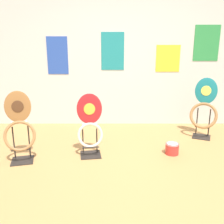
% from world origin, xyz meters
% --- Properties ---
extents(ground_plane, '(14.00, 14.00, 0.00)m').
position_xyz_m(ground_plane, '(0.00, 0.00, 0.00)').
color(ground_plane, '#B7844C').
extents(wall_back, '(8.00, 0.07, 2.60)m').
position_xyz_m(wall_back, '(0.00, 2.23, 1.30)').
color(wall_back, silver).
rests_on(wall_back, ground_plane).
extents(toilet_seat_display_teal_sax, '(0.48, 0.40, 0.98)m').
position_xyz_m(toilet_seat_display_teal_sax, '(1.38, 1.47, 0.46)').
color(toilet_seat_display_teal_sax, black).
rests_on(toilet_seat_display_teal_sax, ground_plane).
extents(toilet_seat_display_woodgrain, '(0.42, 0.34, 0.93)m').
position_xyz_m(toilet_seat_display_woodgrain, '(-1.31, 0.59, 0.43)').
color(toilet_seat_display_woodgrain, black).
rests_on(toilet_seat_display_woodgrain, ground_plane).
extents(toilet_seat_display_crimson_swirl, '(0.36, 0.32, 0.87)m').
position_xyz_m(toilet_seat_display_crimson_swirl, '(-0.42, 0.76, 0.40)').
color(toilet_seat_display_crimson_swirl, black).
rests_on(toilet_seat_display_crimson_swirl, ground_plane).
extents(paint_can, '(0.19, 0.19, 0.16)m').
position_xyz_m(paint_can, '(0.73, 0.80, 0.08)').
color(paint_can, red).
rests_on(paint_can, ground_plane).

